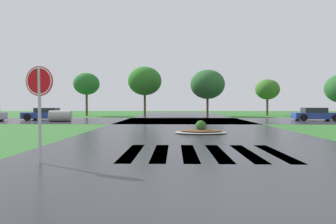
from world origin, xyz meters
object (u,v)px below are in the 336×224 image
(car_white_sedan, at_px, (46,114))
(drainage_pipe_stack, at_px, (60,116))
(median_island, at_px, (201,131))
(stop_sign, at_px, (39,91))
(car_silver_hatch, at_px, (316,114))

(car_white_sedan, height_order, drainage_pipe_stack, car_white_sedan)
(median_island, distance_m, drainage_pipe_stack, 14.97)
(car_white_sedan, xyz_separation_m, drainage_pipe_stack, (2.39, -2.56, -0.07))
(stop_sign, bearing_deg, drainage_pipe_stack, 119.43)
(stop_sign, height_order, car_white_sedan, stop_sign)
(stop_sign, bearing_deg, median_island, 67.04)
(car_white_sedan, bearing_deg, median_island, 133.26)
(stop_sign, distance_m, drainage_pipe_stack, 18.72)
(median_island, bearing_deg, car_white_sedan, 138.14)
(car_white_sedan, distance_m, car_silver_hatch, 25.43)
(drainage_pipe_stack, bearing_deg, car_silver_hatch, 5.23)
(median_island, height_order, car_silver_hatch, car_silver_hatch)
(car_silver_hatch, bearing_deg, stop_sign, -123.25)
(stop_sign, distance_m, car_silver_hatch, 25.68)
(stop_sign, distance_m, median_island, 9.29)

